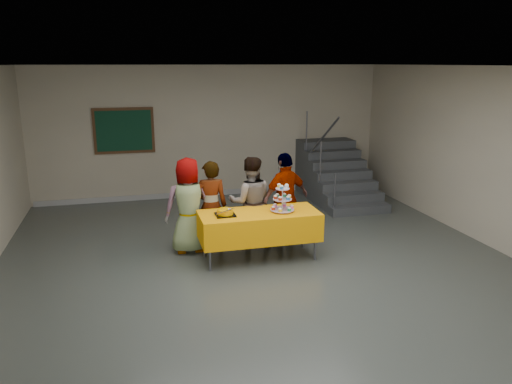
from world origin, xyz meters
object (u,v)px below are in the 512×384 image
staircase (334,177)px  noticeboard (124,131)px  schoolchild_c (250,202)px  bear_cake (225,212)px  schoolchild_a (189,206)px  schoolchild_d (285,198)px  cupcake_stand (282,201)px  bake_table (259,225)px  schoolchild_b (211,206)px

staircase → noticeboard: bearing=169.8°
schoolchild_c → bear_cake: bearing=57.7°
schoolchild_a → schoolchild_d: size_ratio=1.00×
cupcake_stand → schoolchild_c: bearing=118.7°
schoolchild_a → schoolchild_c: 1.04m
schoolchild_d → staircase: staircase is taller
cupcake_stand → staircase: 3.99m
bake_table → schoolchild_b: 0.92m
bear_cake → cupcake_stand: bearing=-1.3°
cupcake_stand → schoolchild_d: 0.71m
schoolchild_a → schoolchild_c: bearing=-178.2°
bear_cake → staircase: size_ratio=0.15×
schoolchild_c → staircase: size_ratio=0.64×
cupcake_stand → schoolchild_b: 1.22m
bake_table → staircase: 4.16m
cupcake_stand → bake_table: bearing=174.6°
noticeboard → bear_cake: bearing=-70.4°
cupcake_stand → schoolchild_a: (-1.40, 0.63, -0.15)m
bake_table → staircase: (2.65, 3.21, -0.07)m
schoolchild_b → schoolchild_c: (0.68, 0.02, 0.01)m
bear_cake → schoolchild_a: (-0.49, 0.61, -0.04)m
bear_cake → noticeboard: size_ratio=0.28×
cupcake_stand → staircase: bearing=54.9°
schoolchild_c → staircase: staircase is taller
schoolchild_a → schoolchild_d: 1.66m
cupcake_stand → schoolchild_b: bearing=148.8°
cupcake_stand → schoolchild_c: (-0.36, 0.65, -0.17)m
schoolchild_b → schoolchild_d: bearing=-176.3°
cupcake_stand → bear_cake: (-0.91, 0.02, -0.11)m
cupcake_stand → schoolchild_c: 0.76m
bake_table → noticeboard: size_ratio=1.45×
schoolchild_a → noticeboard: 3.68m
schoolchild_a → bear_cake: bearing=129.3°
bake_table → schoolchild_d: (0.63, 0.61, 0.24)m
schoolchild_c → noticeboard: noticeboard is taller
schoolchild_b → schoolchild_c: 0.68m
schoolchild_a → staircase: staircase is taller
bear_cake → schoolchild_d: schoolchild_d is taller
bear_cake → schoolchild_c: bearing=48.5°
schoolchild_b → bear_cake: bearing=104.5°
bake_table → schoolchild_d: size_ratio=1.19×
bear_cake → schoolchild_d: 1.33m
schoolchild_d → staircase: (2.02, 2.61, -0.30)m
schoolchild_c → bake_table: bearing=98.0°
bake_table → schoolchild_b: schoolchild_b is taller
noticeboard → schoolchild_d: bearing=-52.8°
bear_cake → noticeboard: (-1.44, 4.06, 0.77)m
bake_table → noticeboard: noticeboard is taller
bake_table → schoolchild_a: (-1.03, 0.59, 0.23)m
bear_cake → schoolchild_d: size_ratio=0.23×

